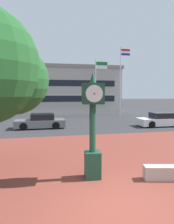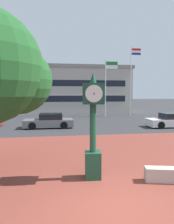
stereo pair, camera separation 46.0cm
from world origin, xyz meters
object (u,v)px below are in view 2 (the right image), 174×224
(car_street_mid, at_px, (49,121))
(civic_building, at_px, (54,90))
(street_clock, at_px, (93,124))
(flagpole_secondary, at_px, (132,77))
(flagpole_primary, at_px, (107,82))
(car_street_near, at_px, (170,121))

(car_street_mid, relative_size, civic_building, 0.18)
(street_clock, height_order, flagpole_secondary, flagpole_secondary)
(flagpole_primary, xyz_separation_m, flagpole_secondary, (3.37, 0.00, 0.80))
(car_street_near, relative_size, car_street_mid, 0.96)
(car_street_near, xyz_separation_m, civic_building, (-10.73, 18.46, 3.11))
(street_clock, xyz_separation_m, car_street_mid, (-1.96, 11.49, -1.43))
(flagpole_primary, bearing_deg, car_street_mid, -132.01)
(street_clock, relative_size, flagpole_primary, 0.51)
(car_street_mid, height_order, flagpole_primary, flagpole_primary)
(street_clock, xyz_separation_m, flagpole_secondary, (8.70, 19.59, 3.30))
(flagpole_secondary, relative_size, civic_building, 0.38)
(car_street_near, relative_size, flagpole_secondary, 0.45)
(street_clock, bearing_deg, car_street_mid, 105.41)
(car_street_mid, distance_m, flagpole_primary, 11.58)
(civic_building, bearing_deg, car_street_near, -59.82)
(car_street_mid, relative_size, flagpole_secondary, 0.47)
(flagpole_primary, bearing_deg, flagpole_secondary, 0.00)
(car_street_near, relative_size, flagpole_primary, 0.56)
(civic_building, bearing_deg, flagpole_primary, -52.50)
(flagpole_secondary, bearing_deg, flagpole_primary, 180.00)
(car_street_near, distance_m, car_street_mid, 11.06)
(civic_building, bearing_deg, street_clock, -86.62)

